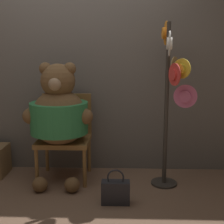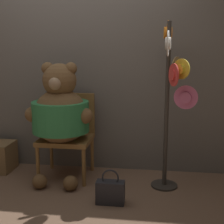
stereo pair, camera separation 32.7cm
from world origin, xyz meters
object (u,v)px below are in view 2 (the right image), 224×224
at_px(chair, 68,132).
at_px(teddy_bear, 60,113).
at_px(handbag_on_ground, 110,192).
at_px(hat_display_rack, 171,91).

height_order(chair, teddy_bear, teddy_bear).
height_order(chair, handbag_on_ground, chair).
bearing_deg(teddy_bear, handbag_on_ground, -38.59).
xyz_separation_m(chair, hat_display_rack, (1.14, -0.21, 0.52)).
xyz_separation_m(hat_display_rack, handbag_on_ground, (-0.56, -0.45, -0.91)).
relative_size(chair, handbag_on_ground, 2.76).
bearing_deg(teddy_bear, hat_display_rack, -1.97).
distance_m(hat_display_rack, handbag_on_ground, 1.16).
distance_m(chair, hat_display_rack, 1.27).
bearing_deg(handbag_on_ground, hat_display_rack, 38.97).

